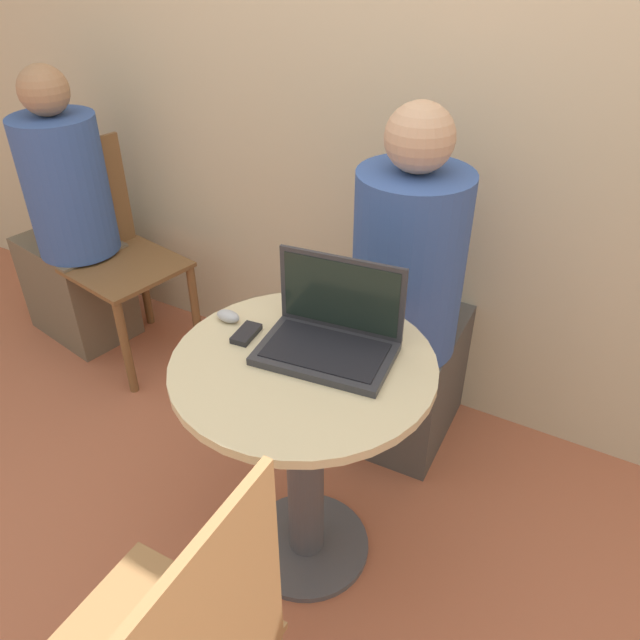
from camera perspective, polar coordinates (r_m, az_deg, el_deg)
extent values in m
plane|color=#B26042|center=(2.07, -1.22, -19.96)|extent=(12.00, 12.00, 0.00)
cube|color=beige|center=(2.08, 12.06, 22.93)|extent=(7.00, 0.05, 2.60)
cylinder|color=#4C4C51|center=(2.06, -1.22, -19.80)|extent=(0.38, 0.38, 0.02)
cylinder|color=#4C4C51|center=(1.79, -1.36, -13.12)|extent=(0.11, 0.11, 0.68)
cylinder|color=beige|center=(1.55, -1.53, -4.16)|extent=(0.67, 0.67, 0.02)
cube|color=#2D2D33|center=(1.55, 0.50, -3.08)|extent=(0.35, 0.25, 0.02)
cube|color=black|center=(1.54, 0.50, -2.74)|extent=(0.31, 0.20, 0.00)
cube|color=#2D2D33|center=(1.57, 1.96, 2.42)|extent=(0.33, 0.05, 0.21)
cube|color=black|center=(1.56, 1.88, 2.31)|extent=(0.30, 0.04, 0.18)
cube|color=black|center=(1.64, -6.76, -1.24)|extent=(0.06, 0.10, 0.02)
ellipsoid|color=#B2B2B7|center=(1.70, -8.40, 0.35)|extent=(0.07, 0.04, 0.03)
cylinder|color=#9E7042|center=(1.74, -14.90, -24.42)|extent=(0.04, 0.04, 0.44)
cube|color=#9E7042|center=(1.13, -9.76, -26.90)|extent=(0.02, 0.37, 0.49)
cube|color=#4C4742|center=(2.30, 8.09, -5.19)|extent=(0.34, 0.49, 0.47)
cylinder|color=#38569E|center=(1.91, 8.08, 5.03)|extent=(0.34, 0.34, 0.58)
sphere|color=tan|center=(1.76, 9.12, 16.15)|extent=(0.19, 0.19, 0.19)
cylinder|color=brown|center=(2.57, -17.33, -2.48)|extent=(0.04, 0.04, 0.43)
cylinder|color=brown|center=(2.73, -11.33, 0.89)|extent=(0.04, 0.04, 0.43)
cylinder|color=brown|center=(2.83, -21.50, 0.33)|extent=(0.04, 0.04, 0.43)
cylinder|color=brown|center=(2.98, -15.80, 3.26)|extent=(0.04, 0.04, 0.43)
cube|color=brown|center=(2.66, -17.27, 4.62)|extent=(0.46, 0.46, 0.02)
cube|color=brown|center=(2.71, -20.50, 10.22)|extent=(0.08, 0.37, 0.46)
cube|color=brown|center=(3.02, -21.24, 2.85)|extent=(0.50, 0.38, 0.46)
cylinder|color=#38569E|center=(2.72, -22.16, 11.23)|extent=(0.32, 0.32, 0.55)
sphere|color=#A87A56|center=(2.61, -23.96, 18.65)|extent=(0.18, 0.18, 0.18)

